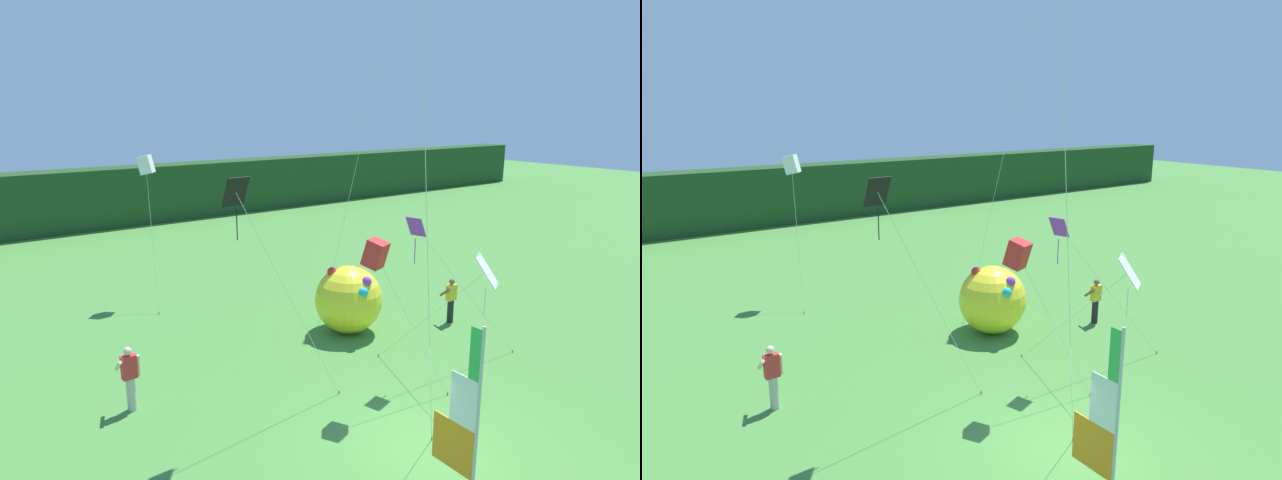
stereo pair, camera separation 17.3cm
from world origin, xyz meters
The scene contains 11 objects.
ground_plane centered at (0.00, 0.00, 0.00)m, with size 120.00×120.00×0.00m, color #478438.
distant_treeline centered at (0.00, 28.18, 1.83)m, with size 80.00×2.40×3.65m, color #1E421E.
banner_flag centered at (-0.74, -1.65, 1.78)m, with size 0.06×1.03×3.71m.
person_near_banner centered at (-4.65, 5.36, 0.90)m, with size 0.55×0.48×1.68m.
person_mid_field centered at (6.19, 4.59, 0.84)m, with size 0.55×0.48×1.59m.
inflatable_balloon centered at (2.80, 6.05, 1.13)m, with size 2.25×2.25×2.26m.
kite_white_box_2 centered at (-1.22, 13.26, 5.21)m, with size 0.96×2.32×5.61m.
kite_black_diamond_3 centered at (-2.52, 3.22, 5.21)m, with size 2.95×0.48×5.89m.
kite_white_diamond_4 centered at (2.29, 0.46, 3.44)m, with size 0.77×4.07×3.96m.
kite_purple_diamond_5 centered at (2.57, 2.63, 3.92)m, with size 3.76×1.19×4.52m.
kite_red_box_6 centered at (0.54, 2.27, 3.87)m, with size 2.04×1.43×4.26m.
Camera 1 is at (-8.13, -7.36, 7.33)m, focal length 30.90 mm.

